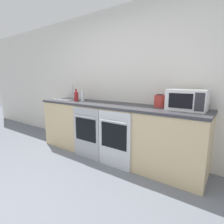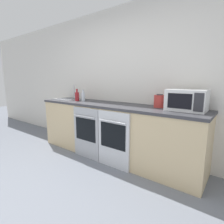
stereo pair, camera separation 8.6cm
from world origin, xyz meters
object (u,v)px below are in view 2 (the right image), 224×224
(oven_left, at_px, (86,133))
(bottle_red, at_px, (77,96))
(oven_right, at_px, (113,140))
(kettle, at_px, (160,101))
(sink, at_px, (69,99))
(bottle_clear, at_px, (83,97))
(microwave, at_px, (187,100))

(oven_left, bearing_deg, bottle_red, 151.40)
(oven_right, bearing_deg, kettle, 43.14)
(oven_left, distance_m, sink, 1.06)
(bottle_red, bearing_deg, bottle_clear, 32.16)
(oven_left, distance_m, bottle_clear, 0.78)
(microwave, relative_size, kettle, 2.55)
(microwave, height_order, kettle, microwave)
(kettle, bearing_deg, oven_left, -156.33)
(oven_right, xyz_separation_m, bottle_red, (-1.08, 0.27, 0.58))
(oven_right, bearing_deg, sink, 165.91)
(bottle_red, xyz_separation_m, sink, (-0.36, 0.09, -0.07))
(sink, bearing_deg, kettle, 3.36)
(bottle_clear, height_order, sink, sink)
(microwave, relative_size, sink, 1.04)
(oven_left, xyz_separation_m, kettle, (1.09, 0.48, 0.58))
(oven_left, xyz_separation_m, bottle_clear, (-0.40, 0.34, 0.57))
(bottle_clear, distance_m, sink, 0.47)
(kettle, distance_m, sink, 1.95)
(microwave, bearing_deg, oven_right, -155.47)
(oven_right, distance_m, sink, 1.57)
(oven_left, relative_size, kettle, 4.51)
(bottle_red, distance_m, sink, 0.38)
(microwave, bearing_deg, oven_left, -164.44)
(bottle_red, height_order, sink, sink)
(kettle, bearing_deg, bottle_clear, -174.68)
(bottle_red, bearing_deg, oven_left, -28.60)
(bottle_red, height_order, kettle, bottle_red)
(oven_left, distance_m, microwave, 1.66)
(bottle_red, xyz_separation_m, kettle, (1.59, 0.20, 0.00))
(bottle_clear, bearing_deg, kettle, 5.32)
(kettle, height_order, sink, sink)
(microwave, relative_size, bottle_clear, 2.25)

